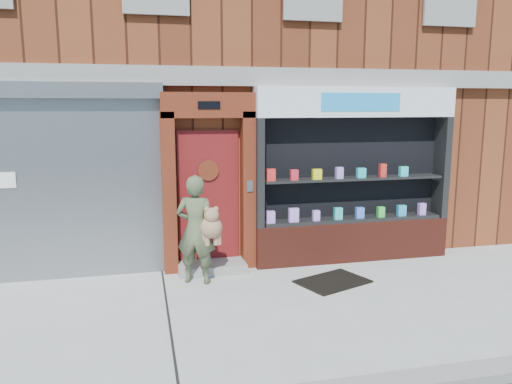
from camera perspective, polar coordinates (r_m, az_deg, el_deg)
name	(u,v)px	position (r m, az deg, el deg)	size (l,w,h in m)	color
ground	(285,308)	(6.93, 3.31, -13.07)	(80.00, 80.00, 0.00)	#9E9E99
building	(215,49)	(12.31, -4.71, 15.96)	(12.00, 8.16, 8.00)	#5A2614
shutter_bay	(62,170)	(8.18, -21.31, 2.33)	(3.10, 0.30, 3.04)	gray
red_door_bay	(209,183)	(8.14, -5.38, 1.08)	(1.52, 0.58, 2.90)	#521B0E
pharmacy_bay	(353,183)	(8.79, 11.01, 1.04)	(3.50, 0.41, 3.00)	#5B1F15
woman	(198,229)	(7.63, -6.68, -4.22)	(0.75, 0.61, 1.67)	#4D5739
doormat	(333,281)	(7.91, 8.75, -10.07)	(1.04, 0.73, 0.03)	black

